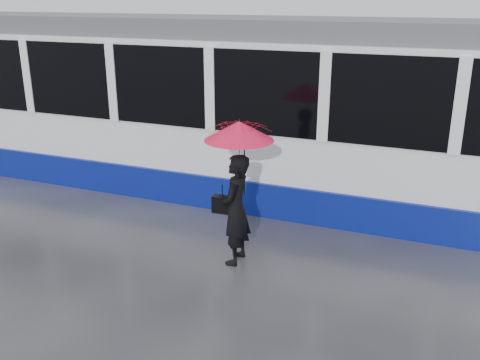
% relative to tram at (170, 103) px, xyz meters
% --- Properties ---
extents(ground, '(90.00, 90.00, 0.00)m').
position_rel_tram_xyz_m(ground, '(2.92, -2.50, -1.64)').
color(ground, '#28282C').
rests_on(ground, ground).
extents(rails, '(34.00, 1.51, 0.02)m').
position_rel_tram_xyz_m(rails, '(2.92, -0.00, -1.63)').
color(rails, '#3F3D38').
rests_on(rails, ground).
extents(tram, '(26.00, 2.56, 3.35)m').
position_rel_tram_xyz_m(tram, '(0.00, 0.00, 0.00)').
color(tram, white).
rests_on(tram, ground).
extents(woman, '(0.42, 0.62, 1.64)m').
position_rel_tram_xyz_m(woman, '(2.70, -2.97, -0.82)').
color(woman, black).
rests_on(woman, ground).
extents(umbrella, '(1.01, 1.01, 1.11)m').
position_rel_tram_xyz_m(umbrella, '(2.75, -2.97, 0.16)').
color(umbrella, '#E21358').
rests_on(umbrella, ground).
extents(handbag, '(0.30, 0.14, 0.43)m').
position_rel_tram_xyz_m(handbag, '(2.48, -2.95, -0.78)').
color(handbag, black).
rests_on(handbag, ground).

